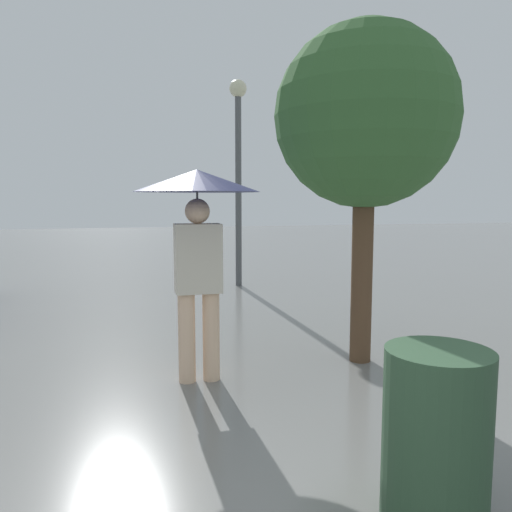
# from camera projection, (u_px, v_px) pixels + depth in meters

# --- Properties ---
(pedestrian) EXTENTS (1.15, 1.15, 1.98)m
(pedestrian) POSITION_uv_depth(u_px,v_px,m) (197.00, 213.00, 4.55)
(pedestrian) COLOR beige
(pedestrian) RESTS_ON ground_plane
(tree) EXTENTS (1.85, 1.85, 3.47)m
(tree) POSITION_uv_depth(u_px,v_px,m) (366.00, 119.00, 5.03)
(tree) COLOR brown
(tree) RESTS_ON ground_plane
(street_lamp) EXTENTS (0.34, 0.34, 3.99)m
(street_lamp) POSITION_uv_depth(u_px,v_px,m) (238.00, 150.00, 9.67)
(street_lamp) COLOR #515456
(street_lamp) RESTS_ON ground_plane
(trash_bin) EXTENTS (0.55, 0.55, 0.94)m
(trash_bin) POSITION_uv_depth(u_px,v_px,m) (436.00, 437.00, 2.61)
(trash_bin) COLOR #2D4C33
(trash_bin) RESTS_ON ground_plane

